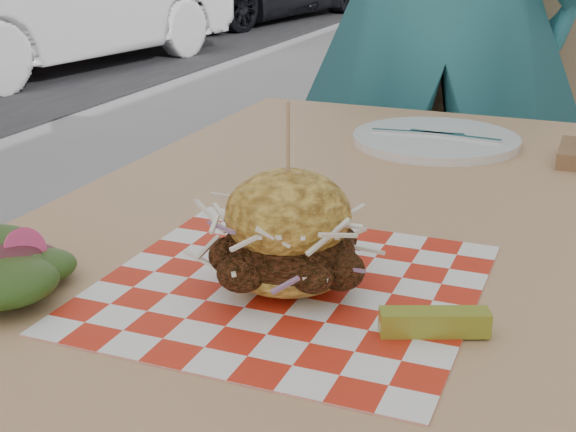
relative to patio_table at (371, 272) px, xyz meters
name	(u,v)px	position (x,y,z in m)	size (l,w,h in m)	color
patio_table	(371,272)	(0.00, 0.00, 0.00)	(0.80, 1.20, 0.75)	tan
patio_chair	(476,154)	(-0.03, 1.05, -0.12)	(0.53, 0.54, 0.95)	tan
paper_liner	(288,286)	(-0.02, -0.24, 0.08)	(0.36, 0.36, 0.00)	red
sandwich	(288,237)	(-0.02, -0.24, 0.13)	(0.16, 0.16, 0.18)	gold
pickle_spear	(434,322)	(0.14, -0.28, 0.09)	(0.10, 0.02, 0.02)	olive
side_salad	(2,273)	(-0.28, -0.34, 0.09)	(0.14, 0.14, 0.05)	#3F1419
place_setting	(436,139)	(0.00, 0.36, 0.09)	(0.27, 0.27, 0.02)	white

